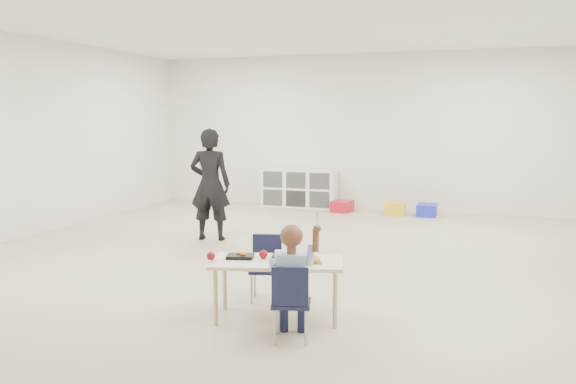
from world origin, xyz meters
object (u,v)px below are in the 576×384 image
(chair_near, at_px, (291,302))
(child, at_px, (291,280))
(adult, at_px, (210,184))
(cubby_shelf, at_px, (299,188))
(table, at_px, (277,289))

(chair_near, relative_size, child, 0.63)
(adult, bearing_deg, cubby_shelf, -104.19)
(chair_near, bearing_deg, cubby_shelf, 92.75)
(table, bearing_deg, cubby_shelf, 91.61)
(chair_near, height_order, cubby_shelf, cubby_shelf)
(chair_near, distance_m, cubby_shelf, 6.82)
(child, relative_size, adult, 0.61)
(table, xyz_separation_m, child, (0.27, -0.44, 0.22))
(table, distance_m, child, 0.56)
(chair_near, relative_size, adult, 0.39)
(table, distance_m, cubby_shelf, 6.33)
(table, bearing_deg, chair_near, -72.96)
(table, distance_m, adult, 3.47)
(table, height_order, child, child)
(cubby_shelf, bearing_deg, child, -72.71)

